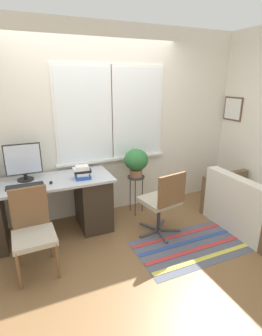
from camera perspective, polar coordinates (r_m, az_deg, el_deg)
The scene contains 14 objects.
ground_plane at distance 3.63m, azimuth -4.00°, elevation -14.14°, with size 14.00×14.00×0.00m, color brown.
wall_back_with_window at distance 3.81m, azimuth -8.08°, elevation 9.26°, with size 9.00×0.12×2.70m.
wall_right_with_picture at distance 4.48m, azimuth 25.74°, elevation 8.95°, with size 0.08×9.00×2.70m.
desk at distance 3.58m, azimuth -18.55°, elevation -8.20°, with size 1.79×0.66×0.77m.
monitor at distance 3.48m, azimuth -22.37°, elevation 1.22°, with size 0.43×0.20×0.47m.
keyboard at distance 3.34m, azimuth -22.10°, elevation -3.63°, with size 0.42×0.13×0.02m.
mouse at distance 3.32m, azimuth -17.03°, elevation -3.01°, with size 0.04×0.07×0.03m.
book_stack at distance 3.38m, azimuth -10.56°, elevation -0.99°, with size 0.23×0.19×0.17m.
desk_chair_wooden at distance 2.99m, azimuth -20.56°, elevation -12.53°, with size 0.44×0.44×0.90m.
office_chair_swivel at distance 3.42m, azimuth 6.91°, elevation -7.08°, with size 0.58×0.58×0.89m.
couch_loveseat at distance 4.03m, azimuth 24.42°, elevation -8.03°, with size 0.83×1.19×0.77m.
plant_stand at distance 3.92m, azimuth 1.10°, elevation -2.80°, with size 0.26×0.26×0.60m.
potted_plant at distance 3.82m, azimuth 1.13°, elevation 1.55°, with size 0.35×0.35×0.41m.
floor_rug_striped at distance 3.47m, azimuth 12.90°, elevation -16.23°, with size 1.38×0.78×0.01m.
Camera 1 is at (-1.00, -2.89, 1.96)m, focal length 28.00 mm.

